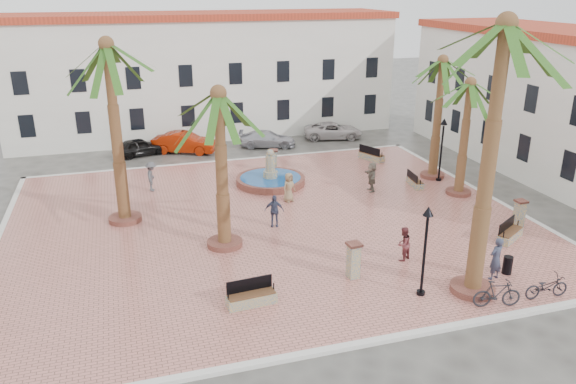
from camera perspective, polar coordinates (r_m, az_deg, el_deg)
The scene contains 35 objects.
ground at distance 28.91m, azimuth -1.90°, elevation -3.17°, with size 120.00×120.00×0.00m, color #56544F.
plaza at distance 28.88m, azimuth -1.90°, elevation -3.04°, with size 26.00×22.00×0.15m, color tan.
kerb_n at distance 38.97m, azimuth -6.13°, elevation 3.14°, with size 26.30×0.30×0.16m, color silver.
kerb_s at distance 19.78m, azimuth 6.75°, elevation -15.20°, with size 26.30×0.30×0.16m, color silver.
kerb_e at distance 34.35m, azimuth 19.53°, elevation -0.35°, with size 0.30×22.30×0.16m, color silver.
building_north at distance 46.62m, azimuth -8.54°, elevation 11.79°, with size 30.40×7.40×9.50m.
building_east at distance 39.12m, azimuth 27.00°, elevation 7.82°, with size 7.40×26.40×9.00m.
fountain at distance 34.06m, azimuth -1.79°, elevation 1.34°, with size 4.18×4.18×2.16m.
palm_nw at distance 27.97m, azimuth -17.78°, elevation 12.21°, with size 5.40×5.40×9.19m.
palm_sw at distance 24.30m, azimuth -7.01°, elevation 7.94°, with size 5.33×5.33×7.45m.
palm_s at distance 20.85m, azimuth 20.98°, elevation 12.90°, with size 5.62×5.62×10.56m.
palm_e at distance 32.49m, azimuth 17.92°, elevation 9.20°, with size 4.65×4.65×6.72m.
palm_ne at distance 35.03m, azimuth 15.35°, elevation 11.49°, with size 4.82×4.82×7.55m.
bench_s at distance 21.57m, azimuth -3.75°, elevation -10.68°, with size 1.94×0.74×1.00m.
bench_se at distance 28.62m, azimuth 21.60°, elevation -4.02°, with size 1.86×1.42×0.97m.
bench_e at distance 34.51m, azimuth 12.74°, elevation 1.00°, with size 0.67×1.67×0.86m.
bench_ne at distance 39.09m, azimuth 8.45°, elevation 3.63°, with size 1.33×1.97×1.01m.
lamppost_s at distance 21.76m, azimuth 13.85°, elevation -4.35°, with size 0.40×0.40×3.71m.
lamppost_e at distance 35.16m, azimuth 15.42°, elevation 5.23°, with size 0.43×0.43×3.91m.
bollard_se at distance 23.27m, azimuth 6.68°, elevation -6.85°, with size 0.60×0.60×1.55m.
bollard_n at distance 36.19m, azimuth -1.47°, elevation 3.26°, with size 0.62×0.62×1.46m.
bollard_e at distance 29.98m, azimuth 22.45°, elevation -2.03°, with size 0.53×0.53×1.46m.
litter_bin at distance 25.32m, azimuth 21.40°, elevation -6.92°, with size 0.40×0.40×0.77m, color black.
cyclist_a at distance 24.46m, azimuth 20.36°, elevation -6.36°, with size 0.67×0.44×1.84m, color #32374E.
bicycle_a at distance 24.02m, azimuth 24.78°, elevation -8.73°, with size 0.63×1.80×0.95m, color black.
cyclist_b at distance 25.05m, azimuth 11.64°, elevation -5.17°, with size 0.75×0.58×1.54m, color brown.
bicycle_b at distance 22.65m, azimuth 20.47°, elevation -9.66°, with size 0.52×1.83×1.10m, color black.
pedestrian_fountain_a at distance 31.07m, azimuth 0.09°, elevation 0.48°, with size 0.81×0.53×1.65m, color #907856.
pedestrian_fountain_b at distance 27.88m, azimuth -1.42°, elevation -1.92°, with size 0.96×0.40×1.65m, color #3A4260.
pedestrian_north at distance 33.62m, azimuth -13.69°, elevation 1.54°, with size 1.13×0.65×1.76m, color #4C4D52.
pedestrian_east at distance 33.00m, azimuth 8.50°, elevation 1.55°, with size 1.62×0.52×1.75m, color #6A6254.
car_black at distance 41.51m, azimuth -14.83°, elevation 4.44°, with size 1.50×3.73×1.27m, color black.
car_red at distance 41.51m, azimuth -10.49°, elevation 4.96°, with size 1.60×4.57×1.51m, color #961D04.
car_silver at distance 42.42m, azimuth -2.12°, elevation 5.42°, with size 1.72×4.23×1.23m, color #AFAFB9.
car_white at distance 44.89m, azimuth 4.61°, elevation 6.24°, with size 2.11×4.58×1.27m, color beige.
Camera 1 is at (-6.79, -25.62, 11.54)m, focal length 35.00 mm.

